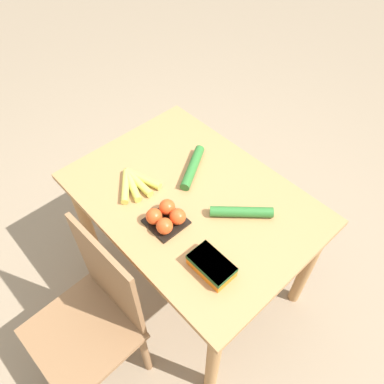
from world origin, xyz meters
TOP-DOWN VIEW (x-y plane):
  - ground_plane at (0.00, 0.00)m, footprint 12.00×12.00m
  - dining_table at (0.00, 0.00)m, footprint 1.11×0.79m
  - chair at (-0.05, 0.62)m, footprint 0.43×0.41m
  - banana_bunch at (0.23, 0.15)m, footprint 0.21×0.20m
  - tomato_pack at (-0.03, 0.18)m, footprint 0.15×0.15m
  - carrot_bag at (-0.32, 0.20)m, footprint 0.18×0.11m
  - cucumber_near at (-0.22, -0.08)m, footprint 0.22×0.22m
  - cucumber_far at (0.12, -0.11)m, footprint 0.18×0.25m

SIDE VIEW (x-z plane):
  - ground_plane at x=0.00m, z-range 0.00..0.00m
  - chair at x=-0.05m, z-range 0.02..0.94m
  - dining_table at x=0.00m, z-range 0.25..1.00m
  - banana_bunch at x=0.23m, z-range 0.75..0.78m
  - cucumber_near at x=-0.22m, z-range 0.75..0.79m
  - cucumber_far at x=0.12m, z-range 0.75..0.79m
  - carrot_bag at x=-0.32m, z-range 0.75..0.80m
  - tomato_pack at x=-0.03m, z-range 0.74..0.82m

